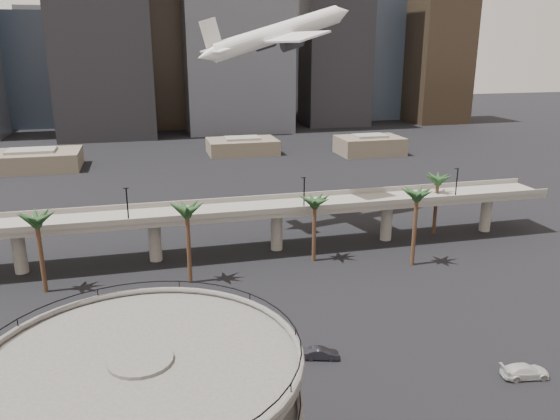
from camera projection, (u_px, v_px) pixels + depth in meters
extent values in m
cylinder|color=#4E4B49|center=(145.00, 415.00, 38.02)|extent=(22.00, 22.00, 0.45)
torus|color=#4E4B49|center=(145.00, 409.00, 37.88)|extent=(22.20, 22.20, 0.50)
torus|color=black|center=(144.00, 399.00, 37.65)|extent=(21.80, 21.80, 0.10)
cylinder|color=#4E4B49|center=(141.00, 365.00, 36.86)|extent=(22.00, 22.00, 0.45)
torus|color=#4E4B49|center=(140.00, 359.00, 36.73)|extent=(22.20, 22.20, 0.50)
torus|color=black|center=(140.00, 348.00, 36.50)|extent=(21.80, 21.80, 0.10)
cube|color=gray|center=(217.00, 213.00, 96.92)|extent=(130.00, 9.00, 0.90)
cube|color=gray|center=(220.00, 215.00, 92.49)|extent=(130.00, 0.30, 1.00)
cube|color=gray|center=(213.00, 201.00, 100.84)|extent=(130.00, 0.30, 1.00)
cylinder|color=gray|center=(19.00, 251.00, 90.38)|extent=(2.20, 2.20, 8.00)
cylinder|color=gray|center=(155.00, 240.00, 95.55)|extent=(2.20, 2.20, 8.00)
cylinder|color=gray|center=(277.00, 230.00, 100.72)|extent=(2.20, 2.20, 8.00)
cylinder|color=gray|center=(386.00, 221.00, 105.89)|extent=(2.20, 2.20, 8.00)
cylinder|color=gray|center=(486.00, 213.00, 111.06)|extent=(2.20, 2.20, 8.00)
cylinder|color=black|center=(127.00, 206.00, 88.67)|extent=(0.24, 0.24, 6.00)
cylinder|color=black|center=(304.00, 194.00, 95.72)|extent=(0.24, 0.24, 6.00)
cylinder|color=black|center=(457.00, 184.00, 102.77)|extent=(0.24, 0.24, 6.00)
cylinder|color=#4E3221|center=(189.00, 247.00, 85.86)|extent=(0.70, 0.70, 12.15)
ellipsoid|color=#1C3B1B|center=(187.00, 208.00, 83.99)|extent=(4.40, 4.40, 2.00)
cylinder|color=#4E3221|center=(314.00, 232.00, 94.93)|extent=(0.70, 0.70, 10.80)
ellipsoid|color=#1C3B1B|center=(315.00, 200.00, 93.26)|extent=(4.40, 4.40, 2.00)
cylinder|color=#4E3221|center=(414.00, 230.00, 92.86)|extent=(0.70, 0.70, 12.60)
ellipsoid|color=#1C3B1B|center=(417.00, 192.00, 90.93)|extent=(4.40, 4.40, 2.00)
cylinder|color=#4E3221|center=(436.00, 207.00, 108.87)|extent=(0.70, 0.70, 11.25)
ellipsoid|color=#1C3B1B|center=(438.00, 177.00, 107.13)|extent=(4.40, 4.40, 2.00)
cylinder|color=#4E3221|center=(41.00, 256.00, 82.61)|extent=(0.70, 0.70, 11.70)
ellipsoid|color=#1C3B1B|center=(36.00, 217.00, 80.81)|extent=(4.40, 4.40, 2.00)
cube|color=#695D4D|center=(33.00, 161.00, 166.75)|extent=(28.00, 18.00, 5.50)
cube|color=gray|center=(31.00, 150.00, 165.84)|extent=(14.00, 9.00, 0.80)
cube|color=#695D4D|center=(242.00, 146.00, 191.85)|extent=(24.00, 16.00, 5.00)
cube|color=gray|center=(242.00, 138.00, 191.01)|extent=(12.00, 8.00, 0.80)
cube|color=#695D4D|center=(370.00, 145.00, 190.67)|extent=(22.00, 15.00, 6.00)
cube|color=gray|center=(370.00, 136.00, 189.68)|extent=(11.00, 7.50, 0.80)
cube|color=#374455|center=(43.00, 70.00, 255.23)|extent=(30.00, 30.00, 51.33)
cube|color=gray|center=(35.00, 9.00, 247.47)|extent=(16.50, 16.50, 2.40)
cube|color=#2F251A|center=(173.00, 19.00, 244.28)|extent=(28.00, 26.00, 96.25)
cube|color=gray|center=(273.00, 74.00, 277.36)|extent=(24.00, 24.00, 44.92)
cube|color=gray|center=(273.00, 25.00, 270.52)|extent=(13.20, 13.20, 2.40)
cube|color=black|center=(334.00, 13.00, 251.37)|extent=(30.00, 28.00, 101.60)
cube|color=#374455|center=(370.00, 44.00, 280.14)|extent=(34.00, 30.00, 74.86)
cube|color=#2F251A|center=(438.00, 57.00, 264.66)|extent=(26.00, 26.00, 62.03)
cube|color=gray|center=(197.00, 78.00, 287.85)|extent=(22.00, 22.00, 40.64)
cube|color=gray|center=(195.00, 35.00, 281.63)|extent=(12.10, 12.10, 2.40)
cylinder|color=silver|center=(278.00, 33.00, 104.91)|extent=(27.75, 10.41, 10.79)
cone|color=silver|center=(342.00, 13.00, 110.56)|extent=(5.05, 4.53, 4.36)
cone|color=silver|center=(206.00, 56.00, 99.26)|extent=(4.85, 4.12, 3.98)
cube|color=silver|center=(274.00, 37.00, 104.78)|extent=(13.57, 30.40, 2.04)
cube|color=silver|center=(215.00, 50.00, 99.83)|extent=(4.77, 10.20, 0.87)
cube|color=silver|center=(211.00, 35.00, 98.72)|extent=(4.45, 1.46, 6.10)
cylinder|color=#27272C|center=(265.00, 44.00, 110.11)|extent=(4.90, 3.06, 3.02)
cylinder|color=#27272C|center=(292.00, 44.00, 100.94)|extent=(4.90, 3.06, 3.02)
imported|color=#C04C1B|center=(244.00, 362.00, 64.27)|extent=(4.30, 1.99, 1.43)
imported|color=black|center=(321.00, 353.00, 66.07)|extent=(4.47, 2.57, 1.39)
imported|color=silver|center=(525.00, 371.00, 62.32)|extent=(5.72, 2.94, 1.59)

